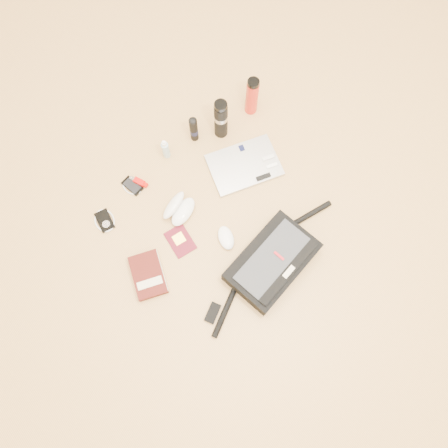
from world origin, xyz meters
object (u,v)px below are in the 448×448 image
object	(u,v)px
thermos_black	(221,119)
thermos_red	(252,96)
messenger_bag	(272,263)
laptop	(245,165)
book	(148,275)

from	to	relation	value
thermos_black	thermos_red	world-z (taller)	thermos_black
thermos_black	thermos_red	bearing A→B (deg)	2.94
thermos_red	thermos_black	bearing A→B (deg)	-177.06
messenger_bag	thermos_black	xyz separation A→B (m)	(0.23, 0.65, 0.07)
laptop	thermos_black	bearing A→B (deg)	100.61
messenger_bag	thermos_red	xyz separation A→B (m)	(0.42, 0.66, 0.06)
thermos_red	laptop	bearing A→B (deg)	-134.55
book	laptop	bearing A→B (deg)	32.93
laptop	book	size ratio (longest dim) A/B	1.62
thermos_black	laptop	bearing A→B (deg)	-96.59
thermos_red	messenger_bag	bearing A→B (deg)	-122.73
book	thermos_black	size ratio (longest dim) A/B	0.95
laptop	book	xyz separation A→B (m)	(-0.65, -0.15, 0.01)
messenger_bag	laptop	xyz separation A→B (m)	(0.21, 0.44, -0.04)
laptop	thermos_red	world-z (taller)	thermos_red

